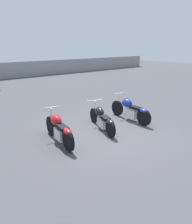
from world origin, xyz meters
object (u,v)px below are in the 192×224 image
motorcycle_slot_0 (59,129)px  motorcycle_slot_1 (102,119)px  motorcycle_slot_2 (130,110)px  traffic_cone_near (126,101)px

motorcycle_slot_0 → motorcycle_slot_1: (1.78, -0.02, -0.05)m
motorcycle_slot_0 → motorcycle_slot_2: 3.33m
motorcycle_slot_2 → traffic_cone_near: 2.41m
motorcycle_slot_1 → traffic_cone_near: bearing=46.4°
motorcycle_slot_1 → traffic_cone_near: 3.67m
motorcycle_slot_0 → motorcycle_slot_1: size_ratio=1.00×
motorcycle_slot_2 → motorcycle_slot_1: bearing=-174.4°
motorcycle_slot_0 → motorcycle_slot_1: motorcycle_slot_0 is taller
motorcycle_slot_0 → motorcycle_slot_2: bearing=7.9°
motorcycle_slot_1 → traffic_cone_near: (3.21, 1.77, -0.19)m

